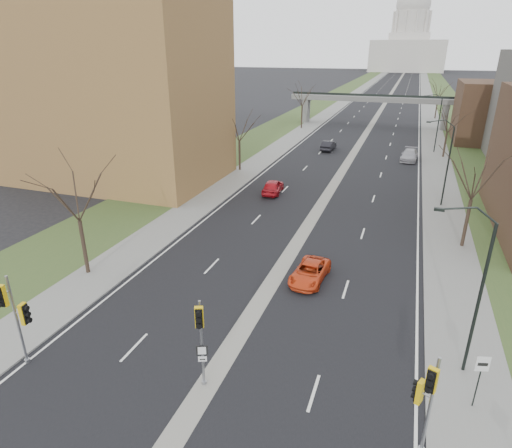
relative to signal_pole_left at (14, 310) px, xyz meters
The scene contains 28 objects.
ground 10.00m from the signal_pole_left, ahead, with size 700.00×700.00×0.00m, color black.
road_surface 151.35m from the signal_pole_left, 86.45° to the left, with size 20.00×600.00×0.01m, color black.
median_strip 151.35m from the signal_pole_left, 86.45° to the left, with size 1.20×600.00×0.02m, color gray.
sidewalk_right 152.56m from the signal_pole_left, 81.95° to the left, with size 4.00×600.00×0.12m, color gray.
sidewalk_left 151.08m from the signal_pole_left, 91.00° to the left, with size 4.00×600.00×0.12m, color gray.
grass_verge_right 153.51m from the signal_pole_left, 79.73° to the left, with size 8.00×600.00×0.10m, color #324A22.
grass_verge_left 151.30m from the signal_pole_left, 93.27° to the left, with size 8.00×600.00×0.10m, color #324A22.
apartment_building 36.02m from the signal_pole_left, 118.21° to the left, with size 25.00×16.00×22.00m, color olive.
commercial_block_far 77.65m from the signal_pole_left, 66.18° to the left, with size 14.00×14.00×10.00m, color #4C3723.
pedestrian_bridge 81.57m from the signal_pole_left, 83.41° to the left, with size 34.00×3.00×6.45m.
capitol 321.52m from the signal_pole_left, 88.33° to the left, with size 48.00×42.00×55.75m.
streetlight_near 21.82m from the signal_pole_left, 19.04° to the left, with size 2.61×0.20×8.70m.
streetlight_mid 38.95m from the signal_pole_left, 58.36° to the left, with size 2.61×0.20×8.70m.
streetlight_far 62.53m from the signal_pole_left, 70.98° to the left, with size 2.61×0.20×8.70m.
tree_left_a 10.27m from the signal_pole_left, 111.98° to the left, with size 7.20×7.20×9.40m.
tree_left_b 39.30m from the signal_pole_left, 95.33° to the left, with size 6.75×6.75×8.81m.
tree_left_c 73.20m from the signal_pole_left, 92.85° to the left, with size 7.65×7.65×9.99m.
tree_right_a 32.26m from the signal_pole_left, 45.84° to the left, with size 7.20×7.20×9.40m.
tree_right_b 60.37m from the signal_pole_left, 68.24° to the left, with size 6.30×6.30×8.22m.
tree_right_c 98.66m from the signal_pole_left, 76.89° to the left, with size 7.65×7.65×9.99m.
signal_pole_left is the anchor object (origin of this frame).
signal_pole_median 9.41m from the signal_pole_left, ahead, with size 0.68×0.79×4.74m.
signal_pole_right 18.98m from the signal_pole_left, ahead, with size 0.79×1.08×4.72m.
speed_limit_sign 21.87m from the signal_pole_left, 12.08° to the left, with size 0.58×0.20×2.77m.
car_left_near 31.56m from the signal_pole_left, 83.72° to the left, with size 1.86×4.62×1.58m, color #AD131C.
car_left_far 55.40m from the signal_pole_left, 84.55° to the left, with size 1.62×4.64×1.53m, color black.
car_right_near 18.08m from the signal_pole_left, 48.92° to the left, with size 2.10×4.55×1.26m, color red.
car_right_mid 55.33m from the signal_pole_left, 71.46° to the left, with size 2.20×5.41×1.57m, color #9E9DA4.
Camera 1 is at (7.67, -13.71, 15.20)m, focal length 30.00 mm.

